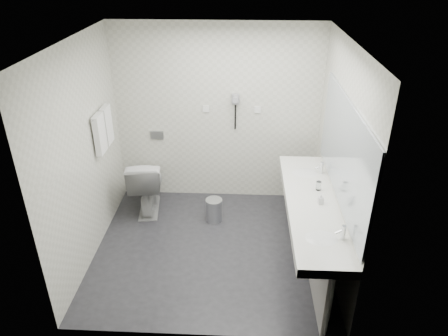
{
  "coord_description": "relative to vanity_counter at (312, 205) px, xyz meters",
  "views": [
    {
      "loc": [
        0.36,
        -4.08,
        3.29
      ],
      "look_at": [
        0.15,
        0.15,
        1.05
      ],
      "focal_mm": 33.56,
      "sensor_mm": 36.0,
      "label": 1
    }
  ],
  "objects": [
    {
      "name": "dryer_barrel",
      "position": [
        -0.88,
        1.4,
        0.73
      ],
      "size": [
        0.08,
        0.14,
        0.08
      ],
      "primitive_type": "cylinder",
      "rotation": [
        1.57,
        0.0,
        0.0
      ],
      "color": "gray",
      "rests_on": "dryer_cradle"
    },
    {
      "name": "floor",
      "position": [
        -1.12,
        0.2,
        -0.8
      ],
      "size": [
        2.8,
        2.8,
        0.0
      ],
      "primitive_type": "plane",
      "color": "#232327",
      "rests_on": "ground"
    },
    {
      "name": "faucet_near",
      "position": [
        0.19,
        -0.65,
        0.12
      ],
      "size": [
        0.04,
        0.04,
        0.15
      ],
      "primitive_type": "cylinder",
      "color": "silver",
      "rests_on": "vanity_counter"
    },
    {
      "name": "bin_lid",
      "position": [
        -1.13,
        0.81,
        -0.48
      ],
      "size": [
        0.22,
        0.22,
        0.02
      ],
      "primitive_type": "cylinder",
      "color": "#B2B5BA",
      "rests_on": "pedal_bin"
    },
    {
      "name": "basin_far",
      "position": [
        0.0,
        0.65,
        0.04
      ],
      "size": [
        0.4,
        0.31,
        0.05
      ],
      "primitive_type": "ellipsoid",
      "color": "silver",
      "rests_on": "vanity_counter"
    },
    {
      "name": "towel_rail",
      "position": [
        -2.47,
        0.75,
        0.75
      ],
      "size": [
        0.02,
        0.62,
        0.02
      ],
      "primitive_type": "cylinder",
      "rotation": [
        1.57,
        0.0,
        0.0
      ],
      "color": "silver",
      "rests_on": "wall_left"
    },
    {
      "name": "vanity_panel",
      "position": [
        0.02,
        0.0,
        -0.42
      ],
      "size": [
        0.03,
        2.15,
        0.75
      ],
      "primitive_type": "cube",
      "color": "gray",
      "rests_on": "floor"
    },
    {
      "name": "vanity_post_far",
      "position": [
        0.05,
        1.04,
        -0.42
      ],
      "size": [
        0.06,
        0.06,
        0.75
      ],
      "primitive_type": "cylinder",
      "color": "silver",
      "rests_on": "floor"
    },
    {
      "name": "soap_bottle_a",
      "position": [
        0.08,
        -0.04,
        0.11
      ],
      "size": [
        0.06,
        0.06,
        0.12
      ],
      "primitive_type": "imported",
      "rotation": [
        0.0,
        0.0,
        0.16
      ],
      "color": "white",
      "rests_on": "vanity_counter"
    },
    {
      "name": "flush_plate",
      "position": [
        -1.98,
        1.49,
        0.15
      ],
      "size": [
        0.18,
        0.02,
        0.12
      ],
      "primitive_type": "cube",
      "color": "#B2B5BA",
      "rests_on": "wall_back"
    },
    {
      "name": "vanity_post_near",
      "position": [
        0.05,
        -1.04,
        -0.42
      ],
      "size": [
        0.06,
        0.06,
        0.75
      ],
      "primitive_type": "cylinder",
      "color": "silver",
      "rests_on": "floor"
    },
    {
      "name": "basin_near",
      "position": [
        0.0,
        -0.65,
        0.04
      ],
      "size": [
        0.4,
        0.31,
        0.05
      ],
      "primitive_type": "ellipsoid",
      "color": "silver",
      "rests_on": "vanity_counter"
    },
    {
      "name": "wall_right",
      "position": [
        0.27,
        0.2,
        0.45
      ],
      "size": [
        0.0,
        2.6,
        2.6
      ],
      "primitive_type": "plane",
      "rotation": [
        1.57,
        0.0,
        -1.57
      ],
      "color": "beige",
      "rests_on": "floor"
    },
    {
      "name": "towel_near",
      "position": [
        -2.46,
        0.61,
        0.53
      ],
      "size": [
        0.07,
        0.24,
        0.48
      ],
      "primitive_type": "cube",
      "color": "white",
      "rests_on": "towel_rail"
    },
    {
      "name": "dryer_cord",
      "position": [
        -0.88,
        1.46,
        0.45
      ],
      "size": [
        0.02,
        0.02,
        0.35
      ],
      "primitive_type": "cylinder",
      "color": "black",
      "rests_on": "dryer_cradle"
    },
    {
      "name": "switch_plate_a",
      "position": [
        -1.27,
        1.49,
        0.55
      ],
      "size": [
        0.09,
        0.02,
        0.09
      ],
      "primitive_type": "cube",
      "color": "silver",
      "rests_on": "wall_back"
    },
    {
      "name": "wall_left",
      "position": [
        -2.52,
        0.2,
        0.45
      ],
      "size": [
        0.0,
        2.6,
        2.6
      ],
      "primitive_type": "plane",
      "rotation": [
        1.57,
        0.0,
        1.57
      ],
      "color": "beige",
      "rests_on": "floor"
    },
    {
      "name": "ceiling",
      "position": [
        -1.12,
        0.2,
        1.7
      ],
      "size": [
        2.8,
        2.8,
        0.0
      ],
      "primitive_type": "plane",
      "rotation": [
        3.14,
        0.0,
        0.0
      ],
      "color": "silver",
      "rests_on": "wall_back"
    },
    {
      "name": "towel_far",
      "position": [
        -2.46,
        0.89,
        0.53
      ],
      "size": [
        0.07,
        0.24,
        0.48
      ],
      "primitive_type": "cube",
      "color": "white",
      "rests_on": "towel_rail"
    },
    {
      "name": "mirror",
      "position": [
        0.26,
        0.0,
        0.65
      ],
      "size": [
        0.02,
        2.2,
        1.05
      ],
      "primitive_type": "cube",
      "color": "#B2BCC6",
      "rests_on": "wall_right"
    },
    {
      "name": "glass_left",
      "position": [
        0.1,
        0.25,
        0.1
      ],
      "size": [
        0.06,
        0.06,
        0.11
      ],
      "primitive_type": "cylinder",
      "rotation": [
        0.0,
        0.0,
        -0.09
      ],
      "color": "silver",
      "rests_on": "vanity_counter"
    },
    {
      "name": "wall_back",
      "position": [
        -1.12,
        1.5,
        0.45
      ],
      "size": [
        2.8,
        0.0,
        2.8
      ],
      "primitive_type": "plane",
      "rotation": [
        1.57,
        0.0,
        0.0
      ],
      "color": "beige",
      "rests_on": "floor"
    },
    {
      "name": "vanity_counter",
      "position": [
        0.0,
        0.0,
        0.0
      ],
      "size": [
        0.55,
        2.2,
        0.1
      ],
      "primitive_type": "cube",
      "color": "silver",
      "rests_on": "floor"
    },
    {
      "name": "faucet_far",
      "position": [
        0.19,
        0.65,
        0.12
      ],
      "size": [
        0.04,
        0.04,
        0.15
      ],
      "primitive_type": "cylinder",
      "color": "silver",
      "rests_on": "vanity_counter"
    },
    {
      "name": "toilet",
      "position": [
        -2.08,
        1.06,
        -0.39
      ],
      "size": [
        0.55,
        0.85,
        0.81
      ],
      "primitive_type": "imported",
      "rotation": [
        0.0,
        0.0,
        3.26
      ],
      "color": "silver",
      "rests_on": "floor"
    },
    {
      "name": "wall_front",
      "position": [
        -1.12,
        -1.1,
        0.45
      ],
      "size": [
        2.8,
        0.0,
        2.8
      ],
      "primitive_type": "plane",
      "rotation": [
        -1.57,
        0.0,
        0.0
      ],
      "color": "beige",
      "rests_on": "floor"
    },
    {
      "name": "switch_plate_b",
      "position": [
        -0.57,
        1.49,
        0.55
      ],
      "size": [
        0.09,
        0.02,
        0.09
      ],
      "primitive_type": "cube",
      "color": "silver",
      "rests_on": "wall_back"
    },
    {
      "name": "pedal_bin",
      "position": [
        -1.13,
        0.81,
        -0.64
      ],
      "size": [
        0.26,
        0.26,
        0.31
      ],
      "primitive_type": "cylinder",
      "rotation": [
        0.0,
        0.0,
        -0.18
      ],
      "color": "#B2B5BA",
      "rests_on": "floor"
    },
    {
      "name": "dryer_cradle",
      "position": [
        -0.88,
        1.47,
        0.7
      ],
      "size": [
        0.1,
        0.04,
        0.14
      ],
      "primitive_type": "cube",
      "color": "gray",
      "rests_on": "wall_back"
    }
  ]
}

